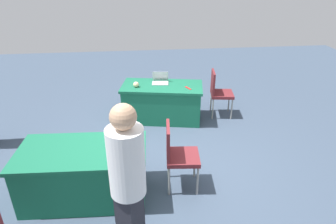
# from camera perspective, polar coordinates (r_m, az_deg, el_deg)

# --- Properties ---
(ground_plane) EXTENTS (14.40, 14.40, 0.00)m
(ground_plane) POSITION_cam_1_polar(r_m,az_deg,el_deg) (4.72, -0.45, -10.09)
(ground_plane) COLOR #3D4C60
(table_foreground) EXTENTS (1.68, 1.05, 0.72)m
(table_foreground) POSITION_cam_1_polar(r_m,az_deg,el_deg) (5.92, -1.11, 1.94)
(table_foreground) COLOR #196647
(table_foreground) RESTS_ON ground
(table_mid_left) EXTENTS (1.67, 0.96, 0.72)m
(table_mid_left) POSITION_cam_1_polar(r_m,az_deg,el_deg) (4.11, -15.80, -11.22)
(table_mid_left) COLOR #196647
(table_mid_left) RESTS_ON ground
(chair_near_front) EXTENTS (0.48, 0.48, 0.96)m
(chair_near_front) POSITION_cam_1_polar(r_m,az_deg,el_deg) (4.00, 1.86, -7.85)
(chair_near_front) COLOR #9E9993
(chair_near_front) RESTS_ON ground
(chair_tucked_left) EXTENTS (0.50, 0.50, 0.95)m
(chair_tucked_left) POSITION_cam_1_polar(r_m,az_deg,el_deg) (6.09, 9.76, 4.08)
(chair_tucked_left) COLOR #9E9993
(chair_tucked_left) RESTS_ON ground
(person_attendee_standing) EXTENTS (0.46, 0.46, 1.78)m
(person_attendee_standing) POSITION_cam_1_polar(r_m,az_deg,el_deg) (2.85, -7.76, -12.93)
(person_attendee_standing) COLOR #26262D
(person_attendee_standing) RESTS_ON ground
(laptop_silver) EXTENTS (0.35, 0.33, 0.21)m
(laptop_silver) POSITION_cam_1_polar(r_m,az_deg,el_deg) (5.90, -1.51, 6.02)
(laptop_silver) COLOR silver
(laptop_silver) RESTS_ON table_foreground
(yarn_ball) EXTENTS (0.11, 0.11, 0.11)m
(yarn_ball) POSITION_cam_1_polar(r_m,az_deg,el_deg) (5.70, -6.19, 5.30)
(yarn_ball) COLOR beige
(yarn_ball) RESTS_ON table_foreground
(scissors_red) EXTENTS (0.11, 0.18, 0.01)m
(scissors_red) POSITION_cam_1_polar(r_m,az_deg,el_deg) (5.65, 3.92, 4.62)
(scissors_red) COLOR red
(scissors_red) RESTS_ON table_foreground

